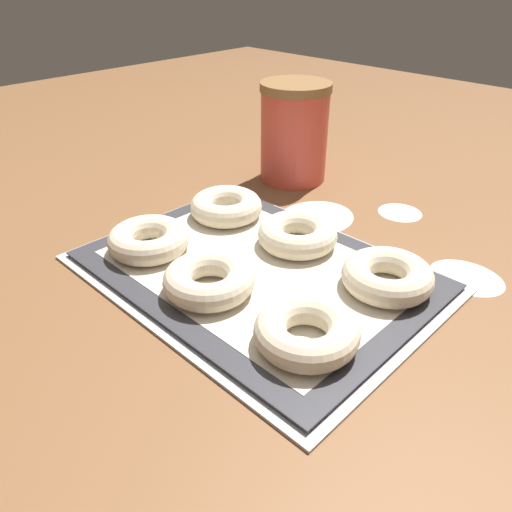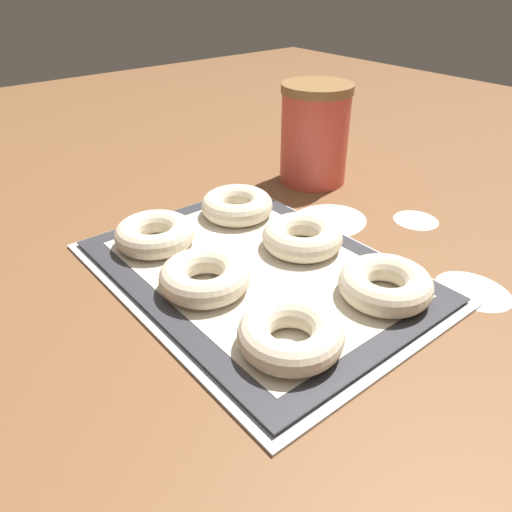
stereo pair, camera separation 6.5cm
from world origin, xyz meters
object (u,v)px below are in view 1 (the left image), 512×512
bagel_front_center (209,280)px  baking_tray (256,272)px  bagel_back_right (387,276)px  bagel_front_right (307,331)px  flour_canister (294,132)px  bagel_front_left (149,240)px  bagel_back_left (226,206)px  bagel_back_center (298,234)px

bagel_front_center → baking_tray: bearing=88.4°
baking_tray → bagel_back_right: 0.18m
bagel_front_right → flour_canister: (-0.34, 0.37, 0.06)m
bagel_front_right → bagel_back_right: same height
bagel_front_left → bagel_front_center: same height
bagel_front_left → bagel_front_right: 0.29m
bagel_front_right → flour_canister: flour_canister is taller
baking_tray → flour_canister: bearing=122.7°
bagel_front_right → flour_canister: size_ratio=0.64×
bagel_front_right → bagel_back_left: same height
bagel_back_left → flour_canister: 0.24m
baking_tray → bagel_front_left: 0.16m
bagel_front_left → flour_canister: (-0.05, 0.38, 0.06)m
baking_tray → bagel_front_right: size_ratio=4.07×
baking_tray → bagel_front_left: bagel_front_left is taller
bagel_back_right → flour_canister: flour_canister is taller
bagel_front_center → bagel_front_right: same height
bagel_back_left → bagel_back_right: (0.30, 0.01, 0.00)m
baking_tray → bagel_front_right: (0.15, -0.07, 0.03)m
bagel_front_left → bagel_front_center: (0.14, -0.01, 0.00)m
baking_tray → bagel_front_center: size_ratio=4.07×
bagel_front_right → bagel_back_left: size_ratio=1.00×
bagel_front_left → bagel_back_right: bearing=28.0°
bagel_front_left → bagel_front_right: (0.29, 0.00, 0.00)m
baking_tray → bagel_back_center: bagel_back_center is taller
bagel_back_left → flour_canister: flour_canister is taller
baking_tray → bagel_back_center: bearing=89.5°
bagel_back_center → flour_canister: size_ratio=0.64×
flour_canister → bagel_back_left: bearing=-78.0°
bagel_front_right → bagel_back_center: 0.22m
bagel_back_left → bagel_back_right: 0.30m
bagel_front_center → flour_canister: (-0.19, 0.38, 0.06)m
baking_tray → bagel_back_center: size_ratio=4.07×
bagel_front_left → bagel_back_left: 0.15m
baking_tray → bagel_back_center: (0.00, 0.09, 0.03)m
bagel_front_center → flour_canister: bearing=116.4°
bagel_front_left → bagel_back_right: (0.30, 0.16, 0.00)m
bagel_back_center → flour_canister: flour_canister is taller
baking_tray → bagel_back_right: size_ratio=4.07×
baking_tray → flour_canister: 0.37m
bagel_front_left → baking_tray: bearing=28.0°
bagel_front_left → bagel_front_right: bearing=0.3°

